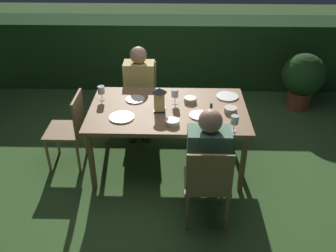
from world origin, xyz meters
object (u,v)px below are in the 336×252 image
object	(u,v)px
dining_table	(168,113)
wine_glass_a	(175,94)
lantern_centerpiece	(159,98)
plate_a	(200,115)
wine_glass_c	(235,121)
bowl_bread	(231,110)
plate_d	(122,117)
person_in_green	(207,155)
plate_b	(227,96)
chair_side_left_b	(208,182)
chair_head_near	(70,127)
plate_c	(135,99)
green_bottle_on_table	(210,120)
chair_side_right_a	(141,92)
bowl_salad	(172,122)
person_in_mustard	(139,88)
potted_plant_by_hedge	(303,78)
wine_glass_b	(101,91)
bowl_olives	(190,100)

from	to	relation	value
dining_table	wine_glass_a	bearing A→B (deg)	58.37
lantern_centerpiece	plate_a	distance (m)	0.46
wine_glass_c	bowl_bread	size ratio (longest dim) A/B	1.23
plate_d	bowl_bread	bearing A→B (deg)	7.89
dining_table	wine_glass_c	xyz separation A→B (m)	(0.65, -0.44, 0.17)
person_in_green	plate_b	distance (m)	1.05
chair_side_left_b	chair_head_near	size ratio (longest dim) A/B	1.00
plate_c	green_bottle_on_table	bearing A→B (deg)	-38.02
chair_side_right_a	plate_d	world-z (taller)	chair_side_right_a
wine_glass_a	plate_c	distance (m)	0.46
wine_glass_c	bowl_salad	distance (m)	0.61
dining_table	green_bottle_on_table	xyz separation A→B (m)	(0.42, -0.43, 0.16)
chair_side_left_b	bowl_bread	world-z (taller)	chair_side_left_b
plate_d	chair_side_left_b	bearing A→B (deg)	-39.15
person_in_mustard	bowl_salad	world-z (taller)	person_in_mustard
plate_c	wine_glass_c	bearing A→B (deg)	-31.55
plate_c	bowl_bread	xyz separation A→B (m)	(1.04, -0.25, 0.02)
plate_c	wine_glass_a	bearing A→B (deg)	-9.10
bowl_bread	green_bottle_on_table	bearing A→B (deg)	-123.43
dining_table	potted_plant_by_hedge	distance (m)	2.40
chair_side_right_a	green_bottle_on_table	bearing A→B (deg)	-59.19
chair_side_right_a	plate_a	distance (m)	1.30
green_bottle_on_table	bowl_bread	xyz separation A→B (m)	(0.25, 0.37, -0.08)
person_in_mustard	plate_a	xyz separation A→B (m)	(0.71, -0.86, 0.11)
plate_b	wine_glass_b	bearing A→B (deg)	-175.35
plate_a	bowl_bread	world-z (taller)	bowl_bread
dining_table	wine_glass_a	distance (m)	0.22
bowl_bread	lantern_centerpiece	bearing A→B (deg)	179.37
chair_head_near	plate_b	size ratio (longest dim) A/B	3.46
person_in_mustard	plate_c	bearing A→B (deg)	-89.13
wine_glass_b	plate_c	distance (m)	0.39
wine_glass_b	plate_d	world-z (taller)	wine_glass_b
lantern_centerpiece	green_bottle_on_table	world-z (taller)	green_bottle_on_table
lantern_centerpiece	wine_glass_a	bearing A→B (deg)	46.09
dining_table	wine_glass_b	bearing A→B (deg)	166.58
bowl_olives	person_in_mustard	bearing A→B (deg)	138.71
green_bottle_on_table	plate_c	bearing A→B (deg)	141.98
plate_d	bowl_bread	distance (m)	1.14
wine_glass_b	plate_a	distance (m)	1.13
chair_head_near	dining_table	bearing A→B (deg)	0.00
plate_b	plate_d	distance (m)	1.25
person_in_mustard	wine_glass_a	world-z (taller)	person_in_mustard
lantern_centerpiece	bowl_salad	bearing A→B (deg)	-63.04
person_in_green	wine_glass_c	size ratio (longest dim) A/B	6.80
chair_head_near	plate_c	size ratio (longest dim) A/B	4.12
chair_side_right_a	plate_c	size ratio (longest dim) A/B	4.12
lantern_centerpiece	bowl_salad	size ratio (longest dim) A/B	1.88
dining_table	person_in_mustard	bearing A→B (deg)	118.12
plate_b	wine_glass_c	bearing A→B (deg)	-91.58
dining_table	bowl_olives	xyz separation A→B (m)	(0.24, 0.17, 0.08)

